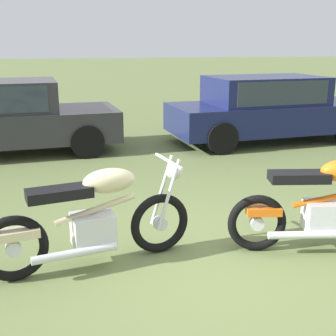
% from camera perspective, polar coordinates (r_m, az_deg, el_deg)
% --- Properties ---
extents(ground_plane, '(120.00, 120.00, 0.00)m').
position_cam_1_polar(ground_plane, '(4.61, 6.40, -12.08)').
color(ground_plane, olive).
extents(motorcycle_cream, '(2.07, 0.78, 1.02)m').
position_cam_1_polar(motorcycle_cream, '(4.44, -9.46, -6.38)').
color(motorcycle_cream, black).
rests_on(motorcycle_cream, ground).
extents(motorcycle_orange, '(1.97, 0.71, 1.02)m').
position_cam_1_polar(motorcycle_orange, '(4.97, 19.36, -4.57)').
color(motorcycle_orange, black).
rests_on(motorcycle_orange, ground).
extents(car_navy, '(4.49, 2.07, 1.43)m').
position_cam_1_polar(car_navy, '(10.16, 12.49, 7.73)').
color(car_navy, '#161E4C').
rests_on(car_navy, ground).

